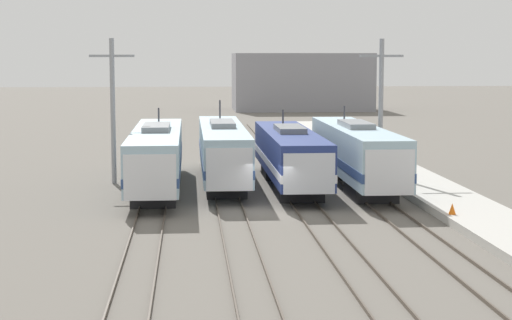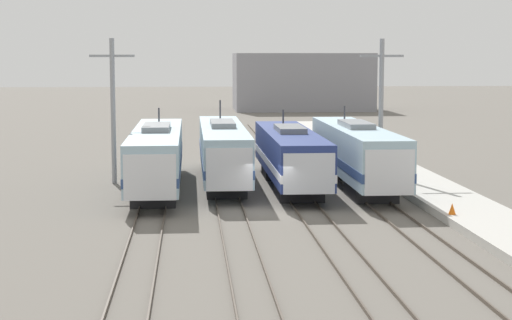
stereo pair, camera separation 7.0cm
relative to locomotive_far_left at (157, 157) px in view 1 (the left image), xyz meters
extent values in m
plane|color=#666059|center=(6.42, -7.92, -2.15)|extent=(400.00, 400.00, 0.00)
cube|color=#4C4238|center=(-0.72, -7.92, -2.07)|extent=(0.07, 120.00, 0.15)
cube|color=#4C4238|center=(0.72, -7.92, -2.07)|extent=(0.07, 120.00, 0.15)
cube|color=#4C4238|center=(3.57, -7.92, -2.07)|extent=(0.07, 120.00, 0.15)
cube|color=#4C4238|center=(5.00, -7.92, -2.07)|extent=(0.07, 120.00, 0.15)
cube|color=#4C4238|center=(7.85, -7.92, -2.07)|extent=(0.07, 120.00, 0.15)
cube|color=#4C4238|center=(9.28, -7.92, -2.07)|extent=(0.07, 120.00, 0.15)
cube|color=#4C4238|center=(12.13, -7.92, -2.07)|extent=(0.07, 120.00, 0.15)
cube|color=#4C4238|center=(13.57, -7.92, -2.07)|extent=(0.07, 120.00, 0.15)
cube|color=#232326|center=(0.00, -4.46, -1.67)|extent=(2.55, 4.34, 0.95)
cube|color=#232326|center=(0.00, 5.41, -1.67)|extent=(2.55, 4.34, 0.95)
cube|color=#9EBCCC|center=(0.00, 0.47, 0.24)|extent=(2.99, 19.74, 2.86)
cube|color=navy|center=(0.00, 0.47, -0.34)|extent=(3.03, 19.78, 0.52)
cube|color=silver|center=(0.00, -8.59, 0.02)|extent=(2.75, 1.81, 2.43)
cube|color=black|center=(0.00, -9.42, 0.56)|extent=(2.34, 0.08, 0.68)
cube|color=gray|center=(0.00, 0.47, 1.84)|extent=(1.65, 4.93, 0.35)
cylinder|color=#38383D|center=(0.00, 4.81, 2.24)|extent=(0.12, 0.12, 1.15)
cube|color=#232326|center=(4.28, -1.66, -1.67)|extent=(2.42, 4.30, 0.95)
cube|color=#232326|center=(4.28, 8.11, -1.67)|extent=(2.42, 4.30, 0.95)
cube|color=#9EBCCC|center=(4.28, 3.22, 0.23)|extent=(2.85, 19.54, 2.86)
cube|color=navy|center=(4.28, 3.22, -0.34)|extent=(2.89, 19.58, 0.51)
cube|color=silver|center=(4.28, -5.49, 0.02)|extent=(2.62, 2.31, 2.43)
cube|color=black|center=(4.28, -6.57, 0.55)|extent=(2.23, 0.08, 0.68)
cube|color=gray|center=(4.28, 3.22, 1.84)|extent=(1.57, 4.88, 0.35)
cylinder|color=#38383D|center=(4.28, 7.52, 2.43)|extent=(0.12, 0.12, 1.53)
cube|color=black|center=(8.57, -3.47, -1.67)|extent=(2.63, 3.99, 0.95)
cube|color=black|center=(8.57, 5.59, -1.67)|extent=(2.63, 3.99, 0.95)
cube|color=navy|center=(8.57, 1.06, 0.13)|extent=(3.09, 18.12, 2.65)
cube|color=silver|center=(8.57, 1.06, -0.40)|extent=(3.13, 18.16, 0.48)
cube|color=silver|center=(8.57, -7.05, -0.07)|extent=(2.84, 2.10, 2.26)
cube|color=black|center=(8.57, -8.03, 0.43)|extent=(2.42, 0.08, 0.63)
cube|color=slate|center=(8.57, 1.06, 1.63)|extent=(1.70, 4.53, 0.35)
cylinder|color=#38383D|center=(8.57, 5.04, 2.05)|extent=(0.12, 0.12, 1.18)
cube|color=#232326|center=(12.85, -4.00, -1.67)|extent=(2.51, 4.18, 0.95)
cube|color=#232326|center=(12.85, 5.50, -1.67)|extent=(2.51, 4.18, 0.95)
cube|color=#9EBCCC|center=(12.85, 0.75, 0.28)|extent=(2.96, 19.01, 2.95)
cube|color=navy|center=(12.85, 0.75, -0.31)|extent=(3.00, 19.05, 0.53)
cube|color=silver|center=(12.85, -7.89, 0.06)|extent=(2.72, 1.91, 2.50)
cube|color=black|center=(12.85, -8.77, 0.61)|extent=(2.31, 0.08, 0.70)
cube|color=gray|center=(12.85, 0.75, 1.92)|extent=(1.63, 4.75, 0.35)
cylinder|color=#38383D|center=(12.85, 4.93, 2.32)|extent=(0.12, 0.12, 1.14)
cylinder|color=gray|center=(-2.97, 3.35, 2.67)|extent=(0.32, 0.32, 9.63)
cube|color=gray|center=(-2.97, 3.35, 6.33)|extent=(2.96, 0.16, 0.16)
cylinder|color=gray|center=(15.06, 3.35, 2.67)|extent=(0.32, 0.32, 9.63)
cube|color=gray|center=(15.06, 3.35, 6.33)|extent=(2.96, 0.16, 0.16)
cube|color=#B7B5AD|center=(16.96, -7.92, -1.93)|extent=(4.00, 120.00, 0.44)
cone|color=orange|center=(15.39, -11.84, -1.42)|extent=(0.38, 0.38, 0.58)
cube|color=gray|center=(20.04, 82.34, 2.36)|extent=(21.65, 12.67, 9.01)
camera|label=1|loc=(2.06, -53.79, 6.24)|focal=60.00mm
camera|label=2|loc=(2.13, -53.80, 6.24)|focal=60.00mm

